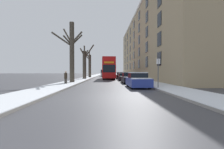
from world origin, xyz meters
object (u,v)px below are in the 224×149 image
(double_decker_bus, at_px, (109,68))
(street_sign_post, at_px, (158,72))
(parked_car_2, at_px, (124,77))
(pedestrian_left_sidewalk, at_px, (66,77))
(bare_tree_left_2, at_px, (90,65))
(bare_tree_left_0, at_px, (72,51))
(parked_car_1, at_px, (129,78))
(bare_tree_left_1, at_px, (85,63))
(oncoming_van, at_px, (104,73))
(parked_car_3, at_px, (121,76))
(parked_car_0, at_px, (138,80))

(double_decker_bus, distance_m, street_sign_post, 20.15)
(parked_car_2, height_order, street_sign_post, street_sign_post)
(pedestrian_left_sidewalk, bearing_deg, double_decker_bus, 35.44)
(parked_car_2, bearing_deg, bare_tree_left_2, 120.70)
(bare_tree_left_0, relative_size, bare_tree_left_2, 1.17)
(bare_tree_left_2, relative_size, parked_car_1, 1.72)
(pedestrian_left_sidewalk, bearing_deg, bare_tree_left_1, 52.77)
(double_decker_bus, bearing_deg, parked_car_2, -67.03)
(oncoming_van, bearing_deg, parked_car_3, -77.04)
(parked_car_2, bearing_deg, pedestrian_left_sidewalk, -130.55)
(parked_car_1, xyz_separation_m, oncoming_van, (-3.93, 29.31, 0.54))
(bare_tree_left_0, bearing_deg, bare_tree_left_1, 88.50)
(pedestrian_left_sidewalk, bearing_deg, bare_tree_left_2, 53.64)
(bare_tree_left_1, relative_size, double_decker_bus, 0.66)
(bare_tree_left_0, height_order, parked_car_1, bare_tree_left_0)
(bare_tree_left_0, xyz_separation_m, parked_car_0, (7.59, -5.73, -3.63))
(parked_car_1, distance_m, oncoming_van, 29.57)
(parked_car_0, height_order, oncoming_van, oncoming_van)
(parked_car_0, height_order, pedestrian_left_sidewalk, pedestrian_left_sidewalk)
(double_decker_bus, xyz_separation_m, pedestrian_left_sidewalk, (-5.08, -14.98, -1.58))
(parked_car_3, bearing_deg, double_decker_bus, 177.06)
(pedestrian_left_sidewalk, bearing_deg, parked_car_3, 26.93)
(double_decker_bus, xyz_separation_m, parked_car_3, (2.56, -0.13, -1.77))
(oncoming_van, height_order, pedestrian_left_sidewalk, oncoming_van)
(double_decker_bus, bearing_deg, street_sign_post, -78.69)
(parked_car_1, xyz_separation_m, parked_car_3, (0.00, 12.24, 0.00))
(parked_car_0, bearing_deg, bare_tree_left_2, 106.88)
(bare_tree_left_0, relative_size, street_sign_post, 3.05)
(bare_tree_left_0, xyz_separation_m, bare_tree_left_1, (0.26, 9.83, -1.05))
(oncoming_van, relative_size, pedestrian_left_sidewalk, 3.32)
(parked_car_1, bearing_deg, bare_tree_left_2, 111.53)
(parked_car_0, height_order, street_sign_post, street_sign_post)
(bare_tree_left_2, height_order, pedestrian_left_sidewalk, bare_tree_left_2)
(bare_tree_left_0, distance_m, parked_car_1, 8.42)
(bare_tree_left_2, height_order, double_decker_bus, bare_tree_left_2)
(bare_tree_left_1, relative_size, parked_car_2, 1.65)
(parked_car_2, bearing_deg, street_sign_post, -84.23)
(bare_tree_left_0, distance_m, street_sign_post, 11.98)
(bare_tree_left_2, height_order, parked_car_3, bare_tree_left_2)
(parked_car_3, bearing_deg, parked_car_1, -90.00)
(bare_tree_left_0, relative_size, oncoming_van, 1.53)
(parked_car_0, relative_size, parked_car_1, 1.00)
(parked_car_0, relative_size, street_sign_post, 1.52)
(bare_tree_left_1, distance_m, parked_car_3, 8.13)
(bare_tree_left_0, distance_m, parked_car_2, 10.51)
(pedestrian_left_sidewalk, bearing_deg, parked_car_2, 13.61)
(bare_tree_left_2, relative_size, street_sign_post, 2.61)
(bare_tree_left_0, relative_size, double_decker_bus, 0.74)
(double_decker_bus, xyz_separation_m, parked_car_2, (2.56, -6.05, -1.83))
(double_decker_bus, bearing_deg, bare_tree_left_1, -152.47)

